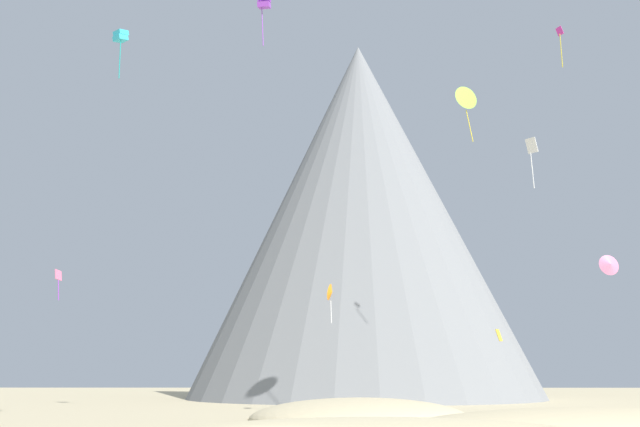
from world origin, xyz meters
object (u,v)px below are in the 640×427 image
at_px(kite_cyan_high, 121,37).
at_px(kite_magenta_high, 560,39).
at_px(kite_pink_low, 610,265).
at_px(kite_white_mid, 532,150).
at_px(bush_ridge_crest, 350,427).
at_px(kite_rainbow_low, 58,278).
at_px(rock_massif, 354,224).
at_px(kite_orange_low, 331,293).
at_px(kite_gold_low, 499,335).
at_px(kite_violet_high, 264,3).
at_px(bush_near_right, 528,421).
at_px(kite_lime_high, 465,99).

height_order(kite_cyan_high, kite_magenta_high, kite_magenta_high).
distance_m(kite_pink_low, kite_white_mid, 15.98).
bearing_deg(bush_ridge_crest, kite_rainbow_low, 145.37).
height_order(rock_massif, kite_rainbow_low, rock_massif).
bearing_deg(kite_white_mid, kite_orange_low, -99.48).
bearing_deg(kite_magenta_high, kite_white_mid, 135.83).
xyz_separation_m(kite_gold_low, kite_magenta_high, (8.56, 0.11, 30.36)).
height_order(kite_gold_low, kite_pink_low, kite_pink_low).
distance_m(rock_massif, kite_violet_high, 53.89).
bearing_deg(bush_near_right, rock_massif, 98.51).
bearing_deg(bush_ridge_crest, kite_orange_low, 92.70).
xyz_separation_m(bush_near_right, kite_cyan_high, (-31.41, 5.08, 31.74)).
bearing_deg(rock_massif, kite_gold_low, -76.00).
distance_m(kite_rainbow_low, kite_orange_low, 24.85).
xyz_separation_m(kite_cyan_high, kite_white_mid, (37.16, 6.51, -8.45)).
height_order(kite_gold_low, kite_cyan_high, kite_cyan_high).
relative_size(rock_massif, kite_rainbow_low, 29.04).
xyz_separation_m(bush_near_right, bush_ridge_crest, (-11.95, -6.78, 0.07)).
relative_size(rock_massif, kite_lime_high, 13.61).
relative_size(bush_near_right, bush_ridge_crest, 0.70).
distance_m(bush_ridge_crest, kite_lime_high, 36.92).
relative_size(kite_pink_low, kite_white_mid, 0.32).
xyz_separation_m(kite_gold_low, kite_orange_low, (-15.43, 1.96, 4.21)).
height_order(bush_near_right, bush_ridge_crest, bush_ridge_crest).
distance_m(bush_near_right, kite_pink_low, 13.17).
xyz_separation_m(bush_near_right, kite_pink_low, (7.39, 1.82, 10.75)).
bearing_deg(kite_cyan_high, rock_massif, -76.54).
xyz_separation_m(kite_gold_low, kite_white_mid, (3.39, -3.38, 16.75)).
distance_m(bush_near_right, kite_gold_low, 16.51).
distance_m(kite_pink_low, kite_cyan_high, 44.23).
height_order(kite_cyan_high, kite_orange_low, kite_cyan_high).
distance_m(kite_lime_high, kite_white_mid, 8.14).
bearing_deg(rock_massif, kite_lime_high, -79.18).
height_order(kite_gold_low, kite_orange_low, kite_orange_low).
bearing_deg(bush_ridge_crest, kite_gold_low, 56.66).
bearing_deg(bush_near_right, kite_violet_high, 154.94).
bearing_deg(kite_rainbow_low, kite_violet_high, -35.44).
xyz_separation_m(rock_massif, kite_pink_low, (16.54, -59.35, -17.70)).
height_order(kite_lime_high, kite_rainbow_low, kite_lime_high).
bearing_deg(kite_rainbow_low, kite_white_mid, -29.11).
distance_m(bush_ridge_crest, kite_magenta_high, 48.55).
relative_size(kite_rainbow_low, kite_orange_low, 0.72).
bearing_deg(kite_rainbow_low, bush_near_right, -46.38).
relative_size(bush_near_right, rock_massif, 0.02).
xyz_separation_m(bush_near_right, kite_rainbow_low, (-37.09, 10.58, 11.28)).
xyz_separation_m(bush_ridge_crest, kite_rainbow_low, (-25.14, 17.36, 11.21)).
height_order(kite_pink_low, kite_white_mid, kite_white_mid).
relative_size(rock_massif, kite_white_mid, 16.10).
relative_size(bush_near_right, kite_pink_low, 0.89).
bearing_deg(kite_cyan_high, kite_pink_low, -149.71).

